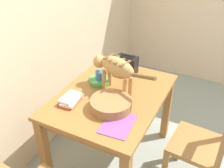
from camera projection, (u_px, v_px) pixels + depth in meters
The scene contains 10 objects.
wall_rear at pixel (36, 25), 2.25m from camera, with size 4.57×0.11×2.50m.
dining_table at pixel (112, 103), 2.28m from camera, with size 1.15×0.85×0.75m.
cat at pixel (115, 67), 2.16m from camera, with size 0.25×0.64×0.32m.
saucer_bowl at pixel (100, 81), 2.38m from camera, with size 0.21×0.21×0.04m, color #499545.
coffee_mug at pixel (100, 75), 2.35m from camera, with size 0.12×0.08×0.08m.
magazine at pixel (118, 124), 1.89m from camera, with size 0.29×0.21×0.01m, color #914DA6.
book_stack at pixel (70, 100), 2.11m from camera, with size 0.20×0.14×0.06m.
wicker_basket at pixel (111, 104), 2.03m from camera, with size 0.33×0.33×0.08m.
toaster at pixel (127, 65), 2.51m from camera, with size 0.12×0.20×0.18m.
wooden_chair_near at pixel (203, 145), 2.11m from camera, with size 0.45×0.45×0.94m.
Camera 1 is at (-1.64, 0.14, 2.00)m, focal length 41.53 mm.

